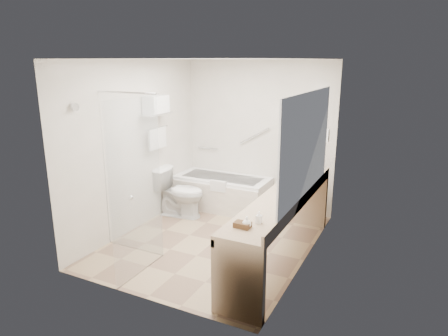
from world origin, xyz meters
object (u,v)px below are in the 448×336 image
at_px(bathtub, 222,192).
at_px(vanity_counter, 282,214).
at_px(toilet, 180,193).
at_px(water_bottle_left, 283,180).
at_px(amenity_basket, 242,225).

bearing_deg(bathtub, vanity_counter, -42.35).
xyz_separation_m(bathtub, toilet, (-0.45, -0.64, 0.12)).
relative_size(bathtub, water_bottle_left, 9.64).
bearing_deg(toilet, vanity_counter, -117.40).
xyz_separation_m(toilet, amenity_basket, (1.89, -1.78, 0.48)).
distance_m(toilet, amenity_basket, 2.65).
relative_size(bathtub, vanity_counter, 0.59).
relative_size(vanity_counter, water_bottle_left, 16.27).
xyz_separation_m(vanity_counter, amenity_basket, (-0.08, -1.03, 0.24)).
bearing_deg(water_bottle_left, vanity_counter, -72.39).
height_order(toilet, amenity_basket, amenity_basket).
relative_size(amenity_basket, water_bottle_left, 1.01).
bearing_deg(bathtub, amenity_basket, -59.17).
bearing_deg(amenity_basket, water_bottle_left, 92.71).
bearing_deg(amenity_basket, bathtub, 120.83).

